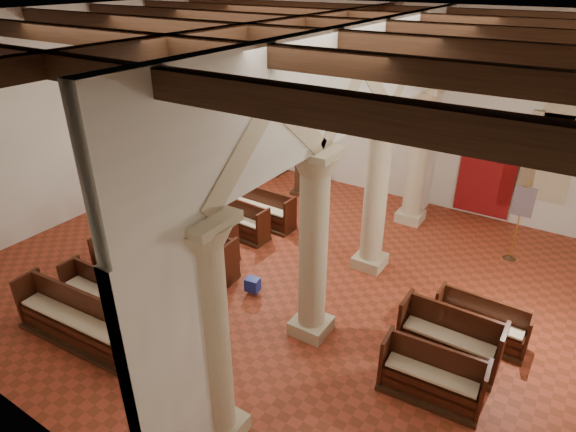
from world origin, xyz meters
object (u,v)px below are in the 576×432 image
(pipe_organ, at_px, (260,135))
(aisle_pew_0, at_px, (431,381))
(nave_pew_0, at_px, (78,325))
(processional_banner, at_px, (516,233))
(lectern, at_px, (299,178))

(pipe_organ, xyz_separation_m, aisle_pew_0, (8.95, -7.36, -1.02))
(nave_pew_0, relative_size, aisle_pew_0, 1.65)
(pipe_organ, height_order, aisle_pew_0, pipe_organ)
(pipe_organ, bearing_deg, nave_pew_0, -76.08)
(processional_banner, bearing_deg, pipe_organ, 169.82)
(pipe_organ, height_order, lectern, pipe_organ)
(processional_banner, bearing_deg, nave_pew_0, -130.12)
(pipe_organ, height_order, nave_pew_0, pipe_organ)
(processional_banner, height_order, nave_pew_0, processional_banner)
(pipe_organ, height_order, processional_banner, pipe_organ)
(aisle_pew_0, bearing_deg, nave_pew_0, -162.74)
(lectern, distance_m, processional_banner, 6.90)
(pipe_organ, distance_m, processional_banner, 9.46)
(lectern, xyz_separation_m, aisle_pew_0, (6.53, -6.22, -0.23))
(pipe_organ, distance_m, aisle_pew_0, 11.64)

